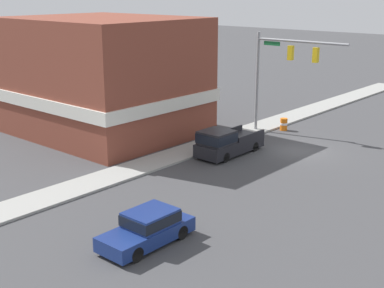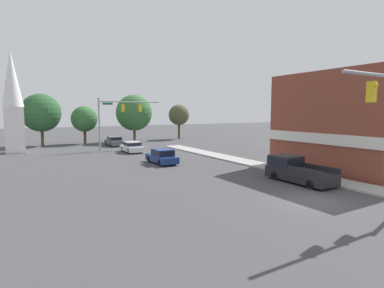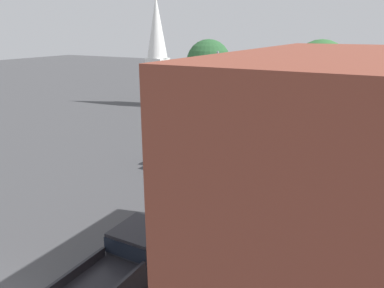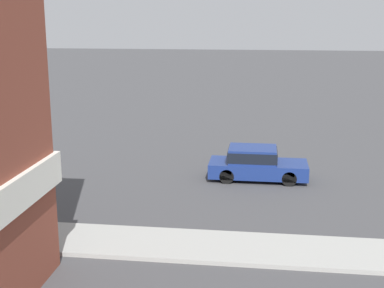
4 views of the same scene
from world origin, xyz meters
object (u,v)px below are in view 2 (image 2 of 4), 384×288
car_lead (162,156)px  car_second_ahead (132,147)px  pickup_truck_parked (295,169)px  car_distant (114,141)px

car_lead → car_second_ahead: (0.19, 9.85, -0.04)m
pickup_truck_parked → car_lead: bearing=113.4°
car_distant → car_second_ahead: 8.54m
car_distant → pickup_truck_parked: pickup_truck_parked is taller
car_second_ahead → pickup_truck_parked: pickup_truck_parked is taller
car_second_ahead → pickup_truck_parked: size_ratio=0.82×
car_second_ahead → pickup_truck_parked: 22.90m
car_distant → pickup_truck_parked: (5.11, -30.85, 0.16)m
car_lead → car_distant: size_ratio=1.00×
car_distant → pickup_truck_parked: 31.27m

